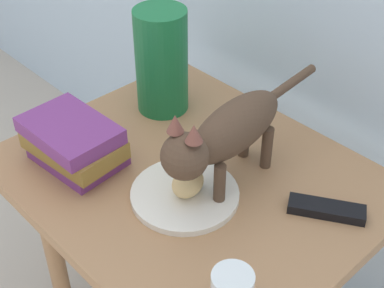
{
  "coord_description": "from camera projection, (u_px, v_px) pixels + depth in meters",
  "views": [
    {
      "loc": [
        0.66,
        -0.62,
        1.35
      ],
      "look_at": [
        0.0,
        0.0,
        0.65
      ],
      "focal_mm": 51.68,
      "sensor_mm": 36.0,
      "label": 1
    }
  ],
  "objects": [
    {
      "name": "plate",
      "position": [
        185.0,
        194.0,
        1.12
      ],
      "size": [
        0.22,
        0.22,
        0.01
      ],
      "primitive_type": "cylinder",
      "color": "silver",
      "rests_on": "side_table"
    },
    {
      "name": "book_stack",
      "position": [
        74.0,
        143.0,
        1.18
      ],
      "size": [
        0.22,
        0.16,
        0.1
      ],
      "color": "#72337A",
      "rests_on": "side_table"
    },
    {
      "name": "bread_roll",
      "position": [
        188.0,
        183.0,
        1.1
      ],
      "size": [
        0.08,
        0.1,
        0.05
      ],
      "primitive_type": "ellipsoid",
      "rotation": [
        0.0,
        0.0,
        1.94
      ],
      "color": "#E0BC7A",
      "rests_on": "plate"
    },
    {
      "name": "green_vase",
      "position": [
        162.0,
        61.0,
        1.31
      ],
      "size": [
        0.13,
        0.13,
        0.26
      ],
      "primitive_type": "cylinder",
      "color": "#196B38",
      "rests_on": "side_table"
    },
    {
      "name": "tv_remote",
      "position": [
        326.0,
        209.0,
        1.08
      ],
      "size": [
        0.15,
        0.12,
        0.02
      ],
      "primitive_type": "cube",
      "rotation": [
        0.0,
        0.0,
        0.56
      ],
      "color": "black",
      "rests_on": "side_table"
    },
    {
      "name": "cat",
      "position": [
        227.0,
        133.0,
        1.08
      ],
      "size": [
        0.12,
        0.48,
        0.23
      ],
      "color": "#4C3828",
      "rests_on": "side_table"
    },
    {
      "name": "side_table",
      "position": [
        192.0,
        200.0,
        1.23
      ],
      "size": [
        0.77,
        0.64,
        0.57
      ],
      "color": "#9E724C",
      "rests_on": "ground"
    }
  ]
}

